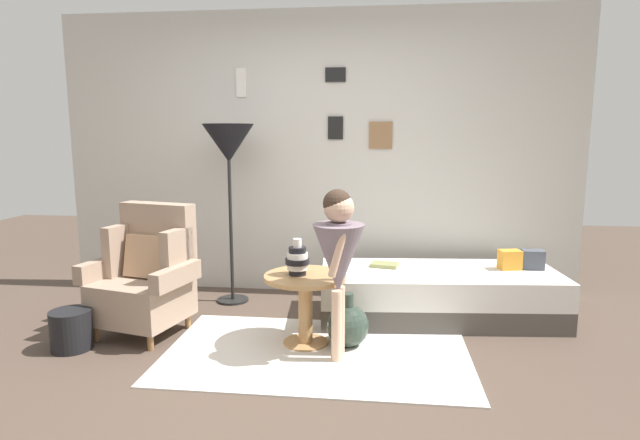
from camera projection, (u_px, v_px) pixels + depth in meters
ground_plane at (278, 383)px, 3.16m from camera, size 12.00×12.00×0.00m
gallery_wall at (316, 155)px, 4.86m from camera, size 4.80×0.12×2.60m
rug at (317, 353)px, 3.58m from camera, size 2.07×1.25×0.01m
armchair at (147, 276)px, 3.92m from camera, size 0.85×0.72×0.97m
daybed at (438, 294)px, 4.25m from camera, size 1.96×0.96×0.40m
pillow_head at (533, 259)px, 4.25m from camera, size 0.18×0.13×0.16m
pillow_mid at (510, 260)px, 4.25m from camera, size 0.19×0.15×0.16m
side_table at (305, 294)px, 3.68m from camera, size 0.58×0.58×0.51m
vase_striped at (297, 260)px, 3.65m from camera, size 0.17×0.17×0.26m
floor_lamp at (229, 149)px, 4.49m from camera, size 0.44×0.44×1.58m
person_child at (338, 252)px, 3.38m from camera, size 0.34×0.34×1.15m
book_on_daybed at (385, 265)px, 4.34m from camera, size 0.25×0.20×0.03m
demijohn_near at (348, 325)px, 3.68m from camera, size 0.30×0.30×0.39m
magazine_basket at (71, 330)px, 3.64m from camera, size 0.28×0.28×0.28m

